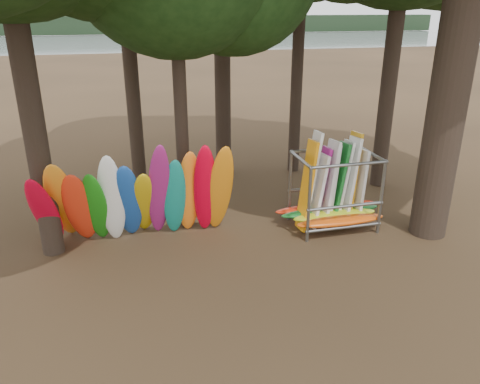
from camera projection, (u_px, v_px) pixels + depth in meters
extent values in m
plane|color=#47331E|center=(266.00, 263.00, 11.91)|extent=(120.00, 120.00, 0.00)
plane|color=gray|center=(140.00, 53.00, 65.94)|extent=(160.00, 160.00, 0.00)
cube|color=black|center=(128.00, 25.00, 110.23)|extent=(160.00, 4.00, 4.00)
cylinder|color=black|center=(19.00, 40.00, 10.49)|extent=(0.55, 0.55, 10.76)
cylinder|color=black|center=(127.00, 23.00, 14.71)|extent=(0.47, 0.47, 11.19)
cylinder|color=black|center=(300.00, 15.00, 16.55)|extent=(0.44, 0.44, 11.62)
cylinder|color=black|center=(179.00, 71.00, 12.43)|extent=(0.37, 0.37, 8.99)
cylinder|color=black|center=(396.00, 23.00, 15.14)|extent=(0.54, 0.54, 11.19)
ellipsoid|color=red|center=(45.00, 212.00, 11.91)|extent=(0.82, 1.94, 2.57)
ellipsoid|color=orange|center=(63.00, 202.00, 12.17)|extent=(0.77, 2.06, 2.83)
ellipsoid|color=red|center=(80.00, 209.00, 12.20)|extent=(0.90, 1.60, 2.48)
ellipsoid|color=#187613|center=(96.00, 208.00, 12.28)|extent=(0.72, 1.49, 2.44)
ellipsoid|color=silver|center=(112.00, 200.00, 12.30)|extent=(0.68, 1.11, 2.78)
ellipsoid|color=#164394|center=(128.00, 202.00, 12.56)|extent=(0.82, 1.41, 2.53)
ellipsoid|color=#C09C0F|center=(144.00, 203.00, 12.77)|extent=(0.68, 1.59, 2.31)
ellipsoid|color=#951D6B|center=(159.00, 191.00, 12.49)|extent=(0.72, 1.60, 3.07)
ellipsoid|color=#117D70|center=(175.00, 198.00, 12.76)|extent=(0.67, 1.12, 2.53)
ellipsoid|color=orange|center=(189.00, 192.00, 12.93)|extent=(0.72, 1.06, 2.67)
ellipsoid|color=red|center=(205.00, 190.00, 12.79)|extent=(0.74, 1.31, 2.92)
ellipsoid|color=orange|center=(220.00, 190.00, 12.85)|extent=(0.83, 1.43, 2.89)
ellipsoid|color=#DC4E0C|center=(341.00, 221.00, 13.28)|extent=(2.67, 0.55, 0.24)
ellipsoid|color=#BCCC1B|center=(335.00, 215.00, 13.63)|extent=(2.58, 0.55, 0.24)
ellipsoid|color=#176B25|center=(330.00, 211.00, 13.90)|extent=(3.10, 0.55, 0.24)
ellipsoid|color=red|center=(326.00, 207.00, 14.18)|extent=(3.24, 0.55, 0.24)
cube|color=#FF9C0D|center=(307.00, 186.00, 13.32)|extent=(0.46, 0.79, 2.65)
cube|color=white|center=(310.00, 180.00, 13.49)|extent=(0.57, 0.78, 2.84)
cube|color=white|center=(317.00, 192.00, 13.47)|extent=(0.50, 0.76, 2.22)
cube|color=#A31B7A|center=(319.00, 187.00, 13.70)|extent=(0.55, 0.74, 2.35)
cube|color=silver|center=(328.00, 185.00, 13.52)|extent=(0.52, 0.81, 2.59)
cube|color=silver|center=(331.00, 185.00, 13.71)|extent=(0.36, 0.76, 2.46)
cube|color=#186D26|center=(337.00, 185.00, 13.65)|extent=(0.49, 0.77, 2.50)
cube|color=white|center=(341.00, 183.00, 13.76)|extent=(0.53, 0.76, 2.52)
cube|color=white|center=(349.00, 182.00, 13.66)|extent=(0.50, 0.81, 2.64)
cube|color=orange|center=(351.00, 178.00, 13.85)|extent=(0.36, 0.79, 2.73)
cube|color=silver|center=(358.00, 187.00, 13.79)|extent=(0.33, 0.77, 2.27)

